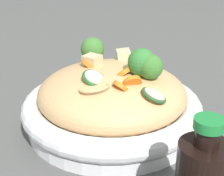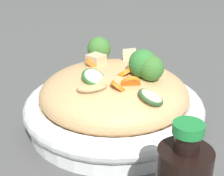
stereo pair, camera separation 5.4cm
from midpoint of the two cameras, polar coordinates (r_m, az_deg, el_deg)
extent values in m
plane|color=#4F4F4E|center=(0.58, 2.72, -6.44)|extent=(3.00, 3.00, 0.00)
cylinder|color=white|center=(0.57, 2.74, -5.59)|extent=(0.28, 0.28, 0.02)
torus|color=white|center=(0.56, 2.79, -3.12)|extent=(0.30, 0.30, 0.04)
ellipsoid|color=tan|center=(0.55, 2.84, -0.87)|extent=(0.25, 0.25, 0.08)
torus|color=tan|center=(0.53, 3.28, 1.53)|extent=(0.08, 0.08, 0.02)
torus|color=tan|center=(0.48, -0.66, 0.08)|extent=(0.06, 0.06, 0.01)
cone|color=#9FB670|center=(0.52, 7.91, 1.94)|extent=(0.03, 0.03, 0.01)
sphere|color=#347A34|center=(0.51, 8.05, 4.20)|extent=(0.06, 0.06, 0.04)
cone|color=#9EBA72|center=(0.61, 0.03, 4.75)|extent=(0.02, 0.02, 0.02)
sphere|color=#3F7532|center=(0.60, 0.03, 6.81)|extent=(0.06, 0.06, 0.04)
cone|color=#97BB78|center=(0.51, 9.37, 1.15)|extent=(0.02, 0.02, 0.02)
sphere|color=#3D772F|center=(0.50, 9.53, 3.34)|extent=(0.05, 0.05, 0.04)
cylinder|color=orange|center=(0.56, -0.72, 4.19)|extent=(0.03, 0.03, 0.02)
cylinder|color=orange|center=(0.61, 0.47, 5.13)|extent=(0.03, 0.03, 0.02)
cylinder|color=orange|center=(0.48, 3.89, 0.15)|extent=(0.03, 0.03, 0.02)
cylinder|color=orange|center=(0.49, 6.08, 0.65)|extent=(0.03, 0.02, 0.03)
cylinder|color=orange|center=(0.51, 4.86, 2.61)|extent=(0.03, 0.03, 0.02)
cylinder|color=beige|center=(0.47, 9.66, -1.67)|extent=(0.04, 0.04, 0.02)
torus|color=#2D5128|center=(0.47, 9.66, -1.67)|extent=(0.04, 0.04, 0.02)
cylinder|color=beige|center=(0.50, -0.47, 1.77)|extent=(0.04, 0.04, 0.02)
torus|color=#265923|center=(0.50, -0.47, 1.77)|extent=(0.05, 0.05, 0.02)
cube|color=#C5BC91|center=(0.60, 5.43, 5.27)|extent=(0.03, 0.03, 0.03)
cube|color=#CAB588|center=(0.56, -0.30, 4.59)|extent=(0.04, 0.04, 0.02)
cylinder|color=black|center=(0.33, 17.03, -9.09)|extent=(0.03, 0.03, 0.02)
cylinder|color=#1E7F38|center=(0.32, 17.36, -6.84)|extent=(0.03, 0.03, 0.01)
camera|label=1|loc=(0.03, -87.14, 1.28)|focal=52.77mm
camera|label=2|loc=(0.03, 92.86, -1.28)|focal=52.77mm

